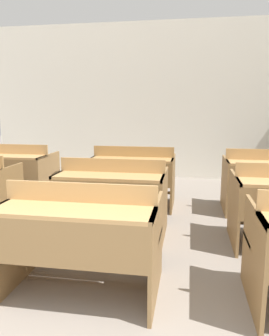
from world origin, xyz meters
TOP-DOWN VIEW (x-y plane):
  - wall_back at (0.00, 6.25)m, footprint 6.98×0.06m
  - bench_front_center at (-0.10, 1.72)m, footprint 1.17×0.79m
  - bench_second_center at (-0.13, 2.90)m, footprint 1.17×0.79m
  - bench_third_left at (-1.99, 4.05)m, footprint 1.17×0.79m
  - bench_third_center at (-0.10, 4.07)m, footprint 1.17×0.79m
  - bench_third_right at (1.78, 4.05)m, footprint 1.17×0.79m

SIDE VIEW (x-z plane):
  - bench_front_center at x=-0.10m, z-range 0.04..0.92m
  - bench_second_center at x=-0.13m, z-range 0.04..0.92m
  - bench_third_left at x=-1.99m, z-range 0.04..0.92m
  - bench_third_center at x=-0.10m, z-range 0.04..0.92m
  - bench_third_right at x=1.78m, z-range 0.04..0.92m
  - wall_back at x=0.00m, z-range 0.00..3.12m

